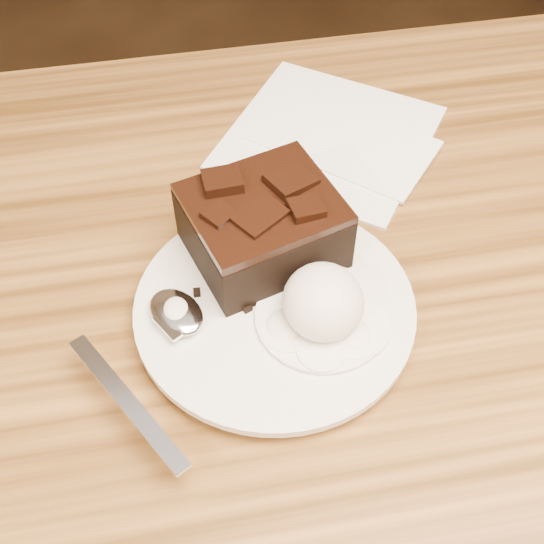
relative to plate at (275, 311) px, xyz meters
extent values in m
cylinder|color=beige|center=(0.00, 0.00, 0.00)|extent=(0.20, 0.20, 0.02)
cube|color=black|center=(0.00, 0.05, 0.03)|extent=(0.12, 0.11, 0.05)
ellipsoid|color=white|center=(0.03, -0.02, 0.03)|extent=(0.05, 0.06, 0.05)
cylinder|color=white|center=(0.03, -0.02, 0.01)|extent=(0.09, 0.09, 0.00)
cube|color=white|center=(0.08, 0.18, 0.00)|extent=(0.23, 0.23, 0.01)
cube|color=black|center=(-0.05, 0.02, 0.01)|extent=(0.01, 0.01, 0.00)
cube|color=black|center=(0.01, -0.04, 0.01)|extent=(0.01, 0.01, 0.00)
cube|color=black|center=(-0.02, 0.00, 0.01)|extent=(0.01, 0.01, 0.00)
cube|color=black|center=(0.01, -0.04, 0.01)|extent=(0.01, 0.01, 0.00)
camera|label=1|loc=(-0.06, -0.30, 0.42)|focal=48.51mm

